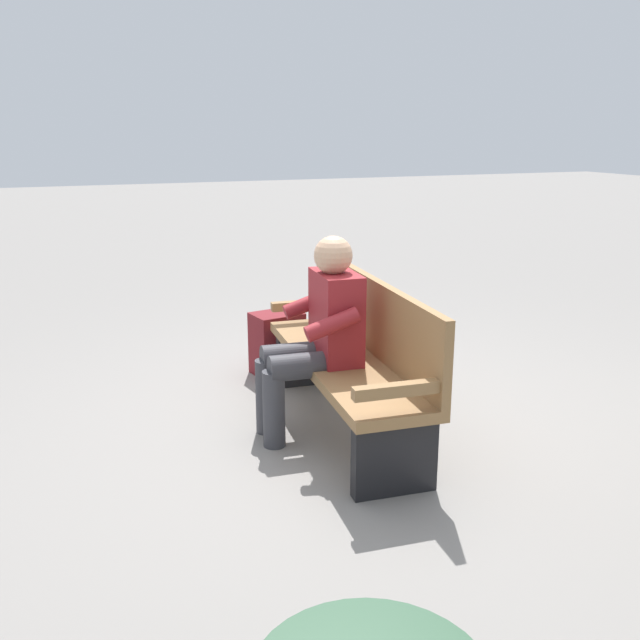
{
  "coord_description": "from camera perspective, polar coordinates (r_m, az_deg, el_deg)",
  "views": [
    {
      "loc": [
        -3.55,
        1.58,
        1.76
      ],
      "look_at": [
        -0.0,
        0.15,
        0.7
      ],
      "focal_mm": 39.05,
      "sensor_mm": 36.0,
      "label": 1
    }
  ],
  "objects": [
    {
      "name": "ground_plane",
      "position": [
        4.26,
        1.89,
        -8.9
      ],
      "size": [
        40.0,
        40.0,
        0.0
      ],
      "primitive_type": "plane",
      "color": "gray"
    },
    {
      "name": "bench_near",
      "position": [
        4.12,
        2.89,
        -2.95
      ],
      "size": [
        1.84,
        0.64,
        0.9
      ],
      "rotation": [
        0.0,
        0.0,
        -0.09
      ],
      "color": "olive",
      "rests_on": "ground"
    },
    {
      "name": "person_seated",
      "position": [
        4.0,
        -0.19,
        -0.97
      ],
      "size": [
        0.6,
        0.6,
        1.18
      ],
      "rotation": [
        0.0,
        0.0,
        -0.09
      ],
      "color": "maroon",
      "rests_on": "ground"
    },
    {
      "name": "backpack",
      "position": [
        5.13,
        -3.57,
        -1.93
      ],
      "size": [
        0.35,
        0.39,
        0.46
      ],
      "rotation": [
        0.0,
        0.0,
        4.89
      ],
      "color": "maroon",
      "rests_on": "ground"
    }
  ]
}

